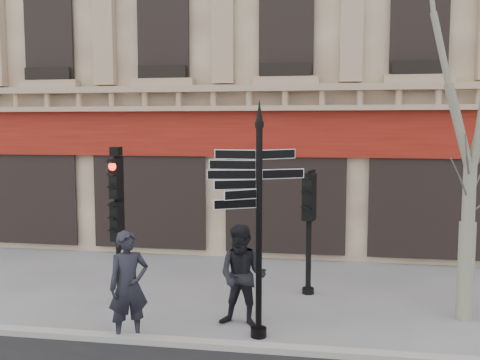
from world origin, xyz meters
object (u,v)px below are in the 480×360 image
(traffic_signal_secondary, at_px, (309,210))
(plane_tree, at_px, (476,47))
(pedestrian_b, at_px, (243,276))
(pedestrian_a, at_px, (129,286))
(traffic_signal_main, at_px, (117,205))
(fingerpost, at_px, (259,180))

(traffic_signal_secondary, distance_m, plane_tree, 4.72)
(traffic_signal_secondary, xyz_separation_m, pedestrian_b, (-1.16, -2.20, -0.95))
(traffic_signal_secondary, distance_m, pedestrian_a, 4.52)
(plane_tree, bearing_deg, traffic_signal_main, -178.73)
(traffic_signal_secondary, relative_size, pedestrian_a, 1.40)
(traffic_signal_secondary, distance_m, pedestrian_b, 2.66)
(plane_tree, height_order, pedestrian_a, plane_tree)
(traffic_signal_secondary, relative_size, pedestrian_b, 1.41)
(traffic_signal_main, height_order, pedestrian_b, traffic_signal_main)
(traffic_signal_secondary, xyz_separation_m, plane_tree, (3.11, -1.13, 3.37))
(traffic_signal_main, xyz_separation_m, plane_tree, (7.13, 0.16, 3.16))
(traffic_signal_secondary, relative_size, plane_tree, 0.37)
(plane_tree, bearing_deg, pedestrian_b, -165.85)
(traffic_signal_main, bearing_deg, pedestrian_a, -56.23)
(traffic_signal_secondary, height_order, pedestrian_b, traffic_signal_secondary)
(traffic_signal_main, relative_size, pedestrian_b, 1.73)
(traffic_signal_secondary, bearing_deg, pedestrian_a, -118.44)
(fingerpost, relative_size, traffic_signal_secondary, 1.55)
(traffic_signal_main, relative_size, pedestrian_a, 1.71)
(traffic_signal_main, height_order, traffic_signal_secondary, traffic_signal_main)
(fingerpost, relative_size, pedestrian_a, 2.16)
(pedestrian_a, height_order, pedestrian_b, pedestrian_a)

